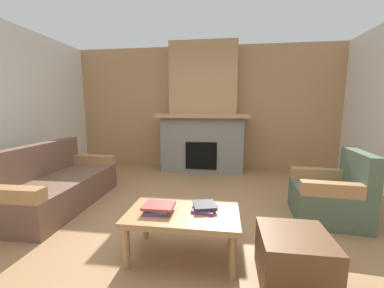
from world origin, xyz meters
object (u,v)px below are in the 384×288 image
(coffee_table, at_px, (183,217))
(ottoman, at_px, (294,258))
(fireplace, at_px, (203,117))
(couch, at_px, (55,186))
(armchair, at_px, (332,196))

(coffee_table, relative_size, ottoman, 1.92)
(fireplace, xyz_separation_m, couch, (-1.84, -2.25, -0.88))
(ottoman, bearing_deg, armchair, 57.29)
(fireplace, height_order, ottoman, fireplace)
(fireplace, xyz_separation_m, coffee_table, (0.11, -3.13, -0.79))
(couch, relative_size, armchair, 2.14)
(fireplace, height_order, coffee_table, fireplace)
(armchair, bearing_deg, coffee_table, -149.77)
(fireplace, xyz_separation_m, armchair, (1.77, -2.16, -0.87))
(fireplace, bearing_deg, ottoman, -73.06)
(couch, distance_m, ottoman, 3.06)
(coffee_table, xyz_separation_m, ottoman, (0.91, -0.21, -0.18))
(armchair, bearing_deg, couch, -178.50)
(fireplace, relative_size, couch, 1.48)
(armchair, bearing_deg, ottoman, -122.71)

